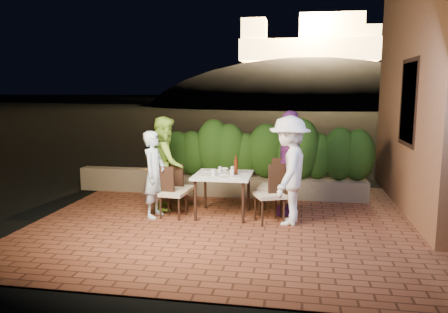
% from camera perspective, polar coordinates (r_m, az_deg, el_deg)
% --- Properties ---
extents(ground, '(400.00, 400.00, 0.00)m').
position_cam_1_polar(ground, '(7.14, 2.14, -9.60)').
color(ground, black).
rests_on(ground, ground).
extents(terrace_floor, '(7.00, 6.00, 0.15)m').
position_cam_1_polar(terrace_floor, '(7.63, 2.65, -8.83)').
color(terrace_floor, brown).
rests_on(terrace_floor, ground).
extents(window_pane, '(0.08, 1.00, 1.40)m').
position_cam_1_polar(window_pane, '(8.45, 23.14, 6.50)').
color(window_pane, black).
rests_on(window_pane, building_wall).
extents(window_frame, '(0.06, 1.15, 1.55)m').
position_cam_1_polar(window_frame, '(8.44, 23.07, 6.50)').
color(window_frame, black).
rests_on(window_frame, building_wall).
extents(planter, '(4.20, 0.55, 0.40)m').
position_cam_1_polar(planter, '(9.27, 5.29, -3.95)').
color(planter, '#716248').
rests_on(planter, ground).
extents(hedge, '(4.00, 0.70, 1.10)m').
position_cam_1_polar(hedge, '(9.14, 5.36, 0.64)').
color(hedge, '#1B3A0F').
rests_on(hedge, planter).
extents(parapet, '(2.20, 0.30, 0.50)m').
position_cam_1_polar(parapet, '(9.95, -12.22, -2.95)').
color(parapet, '#716248').
rests_on(parapet, ground).
extents(hill, '(52.00, 40.00, 22.00)m').
position_cam_1_polar(hill, '(67.02, 10.76, 3.16)').
color(hill, black).
rests_on(hill, ground).
extents(fortress, '(26.00, 8.00, 8.00)m').
position_cam_1_polar(fortress, '(67.24, 11.12, 15.55)').
color(fortress, '#FFCC7A').
rests_on(fortress, hill).
extents(dining_table, '(1.00, 1.00, 0.75)m').
position_cam_1_polar(dining_table, '(7.79, -0.13, -5.03)').
color(dining_table, white).
rests_on(dining_table, ground).
extents(plate_nw, '(0.20, 0.20, 0.01)m').
position_cam_1_polar(plate_nw, '(7.52, -2.46, -2.56)').
color(plate_nw, white).
rests_on(plate_nw, dining_table).
extents(plate_sw, '(0.22, 0.22, 0.01)m').
position_cam_1_polar(plate_sw, '(8.00, -2.06, -1.87)').
color(plate_sw, white).
rests_on(plate_sw, dining_table).
extents(plate_ne, '(0.24, 0.24, 0.01)m').
position_cam_1_polar(plate_ne, '(7.42, 1.42, -2.70)').
color(plate_ne, white).
rests_on(plate_ne, dining_table).
extents(plate_se, '(0.24, 0.24, 0.01)m').
position_cam_1_polar(plate_se, '(7.91, 2.17, -1.99)').
color(plate_se, white).
rests_on(plate_se, dining_table).
extents(plate_centre, '(0.24, 0.24, 0.01)m').
position_cam_1_polar(plate_centre, '(7.73, -0.10, -2.23)').
color(plate_centre, white).
rests_on(plate_centre, dining_table).
extents(plate_front, '(0.20, 0.20, 0.01)m').
position_cam_1_polar(plate_front, '(7.39, -0.19, -2.75)').
color(plate_front, white).
rests_on(plate_front, dining_table).
extents(glass_nw, '(0.07, 0.07, 0.12)m').
position_cam_1_polar(glass_nw, '(7.55, -1.40, -2.09)').
color(glass_nw, silver).
rests_on(glass_nw, dining_table).
extents(glass_sw, '(0.06, 0.06, 0.10)m').
position_cam_1_polar(glass_sw, '(7.91, -0.52, -1.66)').
color(glass_sw, silver).
rests_on(glass_sw, dining_table).
extents(glass_ne, '(0.07, 0.07, 0.12)m').
position_cam_1_polar(glass_ne, '(7.55, 1.08, -2.10)').
color(glass_ne, silver).
rests_on(glass_ne, dining_table).
extents(glass_se, '(0.07, 0.07, 0.12)m').
position_cam_1_polar(glass_se, '(7.83, 1.13, -1.70)').
color(glass_se, silver).
rests_on(glass_se, dining_table).
extents(beer_bottle, '(0.07, 0.07, 0.35)m').
position_cam_1_polar(beer_bottle, '(7.65, 1.55, -1.08)').
color(beer_bottle, '#4A1B0C').
rests_on(beer_bottle, dining_table).
extents(bowl, '(0.23, 0.23, 0.05)m').
position_cam_1_polar(bowl, '(8.03, -0.08, -1.70)').
color(bowl, white).
rests_on(bowl, dining_table).
extents(chair_left_front, '(0.46, 0.46, 0.90)m').
position_cam_1_polar(chair_left_front, '(7.71, -6.66, -4.66)').
color(chair_left_front, black).
rests_on(chair_left_front, ground).
extents(chair_left_back, '(0.45, 0.45, 0.86)m').
position_cam_1_polar(chair_left_back, '(8.21, -5.45, -3.97)').
color(chair_left_back, black).
rests_on(chair_left_back, ground).
extents(chair_right_front, '(0.61, 0.61, 0.99)m').
position_cam_1_polar(chair_right_front, '(7.39, 5.98, -4.85)').
color(chair_right_front, black).
rests_on(chair_right_front, ground).
extents(chair_right_back, '(0.53, 0.53, 1.02)m').
position_cam_1_polar(chair_right_back, '(7.91, 6.40, -3.85)').
color(chair_right_back, black).
rests_on(chair_right_back, ground).
extents(diner_blue, '(0.42, 0.59, 1.52)m').
position_cam_1_polar(diner_blue, '(7.73, -9.12, -2.31)').
color(diner_blue, '#C5E6FD').
rests_on(diner_blue, ground).
extents(diner_green, '(0.85, 0.99, 1.74)m').
position_cam_1_polar(diner_green, '(8.25, -7.63, -0.82)').
color(diner_green, '#92CD40').
rests_on(diner_green, ground).
extents(diner_white, '(0.84, 1.25, 1.81)m').
position_cam_1_polar(diner_white, '(7.29, 8.49, -1.82)').
color(diner_white, white).
rests_on(diner_white, ground).
extents(diner_purple, '(0.47, 1.10, 1.87)m').
position_cam_1_polar(diner_purple, '(7.88, 8.57, -0.82)').
color(diner_purple, '#6B2878').
rests_on(diner_purple, ground).
extents(parapet_lamp, '(0.10, 0.10, 0.14)m').
position_cam_1_polar(parapet_lamp, '(9.71, -9.45, -1.24)').
color(parapet_lamp, orange).
rests_on(parapet_lamp, parapet).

